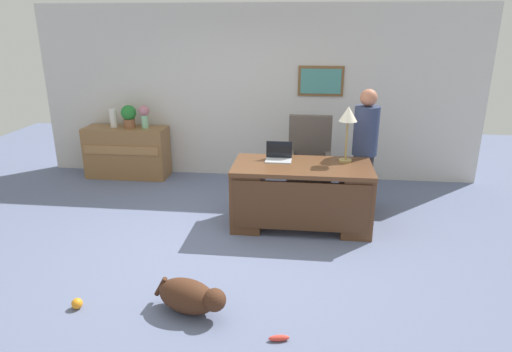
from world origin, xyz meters
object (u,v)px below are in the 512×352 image
at_px(armchair, 309,164).
at_px(desk_lamp, 348,118).
at_px(vase_empty, 113,118).
at_px(dog_lying, 191,296).
at_px(desk, 301,194).
at_px(person_standing, 364,150).
at_px(dog_toy_bone, 279,338).
at_px(potted_plant, 129,115).
at_px(laptop, 279,156).
at_px(dog_toy_ball, 77,303).
at_px(credenza, 127,152).
at_px(vase_with_flowers, 144,114).

bearing_deg(armchair, desk_lamp, -59.22).
bearing_deg(vase_empty, dog_lying, -58.72).
xyz_separation_m(desk, desk_lamp, (0.52, 0.23, 0.91)).
xyz_separation_m(desk, person_standing, (0.79, 0.60, 0.41)).
bearing_deg(dog_toy_bone, potted_plant, 125.01).
height_order(dog_lying, laptop, laptop).
height_order(dog_lying, dog_toy_ball, dog_lying).
xyz_separation_m(credenza, laptop, (2.57, -1.42, 0.43)).
bearing_deg(dog_toy_bone, person_standing, 71.83).
relative_size(desk, dog_toy_ball, 17.22).
height_order(armchair, dog_toy_ball, armchair).
height_order(desk, laptop, laptop).
bearing_deg(credenza, vase_with_flowers, 0.22).
xyz_separation_m(desk_lamp, vase_empty, (-3.57, 1.39, -0.37)).
relative_size(credenza, potted_plant, 3.66).
relative_size(desk, vase_with_flowers, 4.60).
bearing_deg(dog_lying, credenza, 119.11).
bearing_deg(desk_lamp, dog_toy_bone, -104.92).
relative_size(desk, dog_lying, 2.38).
xyz_separation_m(armchair, potted_plant, (-2.87, 0.66, 0.50)).
xyz_separation_m(armchair, laptop, (-0.38, -0.77, 0.33)).
bearing_deg(dog_toy_bone, dog_toy_ball, 172.92).
bearing_deg(dog_toy_bone, credenza, 125.84).
xyz_separation_m(laptop, desk_lamp, (0.82, 0.04, 0.49)).
bearing_deg(vase_empty, laptop, -27.40).
height_order(person_standing, laptop, person_standing).
relative_size(armchair, vase_empty, 3.96).
relative_size(vase_empty, dog_toy_ball, 3.07).
distance_m(person_standing, dog_toy_bone, 3.04).
bearing_deg(person_standing, desk_lamp, -125.95).
distance_m(credenza, dog_toy_bone, 4.70).
bearing_deg(armchair, desk, -95.17).
xyz_separation_m(person_standing, laptop, (-1.09, -0.41, 0.01)).
height_order(credenza, vase_empty, vase_empty).
bearing_deg(dog_lying, laptop, 73.55).
bearing_deg(desk, person_standing, 37.20).
bearing_deg(desk_lamp, vase_with_flowers, 155.56).
bearing_deg(vase_with_flowers, person_standing, -16.94).
height_order(armchair, dog_lying, armchair).
distance_m(armchair, person_standing, 0.85).
xyz_separation_m(vase_with_flowers, vase_empty, (-0.52, 0.00, -0.07)).
height_order(desk, person_standing, person_standing).
bearing_deg(desk, dog_toy_ball, -134.58).
relative_size(credenza, dog_toy_ball, 13.57).
height_order(credenza, person_standing, person_standing).
height_order(credenza, dog_lying, credenza).
height_order(vase_empty, potted_plant, potted_plant).
bearing_deg(credenza, laptop, -28.99).
relative_size(vase_with_flowers, potted_plant, 1.01).
distance_m(laptop, desk_lamp, 0.96).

